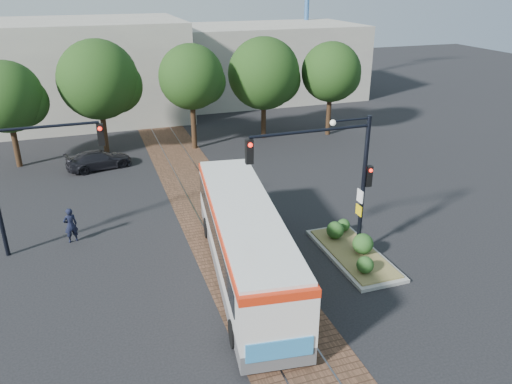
{
  "coord_description": "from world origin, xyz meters",
  "views": [
    {
      "loc": [
        -5.37,
        -17.51,
        11.23
      ],
      "look_at": [
        1.86,
        3.57,
        1.6
      ],
      "focal_mm": 35.0,
      "sensor_mm": 36.0,
      "label": 1
    }
  ],
  "objects_px": {
    "traffic_island": "(353,248)",
    "parked_car": "(99,160)",
    "officer": "(71,225)",
    "signal_pole_left": "(20,170)",
    "signal_pole_main": "(338,168)",
    "city_bus": "(245,238)"
  },
  "relations": [
    {
      "from": "city_bus",
      "to": "signal_pole_main",
      "type": "distance_m",
      "value": 4.69
    },
    {
      "from": "traffic_island",
      "to": "signal_pole_main",
      "type": "distance_m",
      "value": 3.95
    },
    {
      "from": "signal_pole_main",
      "to": "signal_pole_left",
      "type": "relative_size",
      "value": 1.0
    },
    {
      "from": "city_bus",
      "to": "officer",
      "type": "bearing_deg",
      "value": 149.1
    },
    {
      "from": "officer",
      "to": "parked_car",
      "type": "distance_m",
      "value": 9.69
    },
    {
      "from": "signal_pole_main",
      "to": "parked_car",
      "type": "distance_m",
      "value": 17.62
    },
    {
      "from": "city_bus",
      "to": "parked_car",
      "type": "height_order",
      "value": "city_bus"
    },
    {
      "from": "signal_pole_left",
      "to": "officer",
      "type": "distance_m",
      "value": 3.43
    },
    {
      "from": "officer",
      "to": "signal_pole_left",
      "type": "bearing_deg",
      "value": -3.46
    },
    {
      "from": "traffic_island",
      "to": "signal_pole_main",
      "type": "relative_size",
      "value": 0.87
    },
    {
      "from": "city_bus",
      "to": "signal_pole_left",
      "type": "distance_m",
      "value": 9.8
    },
    {
      "from": "signal_pole_main",
      "to": "officer",
      "type": "bearing_deg",
      "value": 154.09
    },
    {
      "from": "signal_pole_left",
      "to": "traffic_island",
      "type": "bearing_deg",
      "value": -20.36
    },
    {
      "from": "signal_pole_main",
      "to": "traffic_island",
      "type": "bearing_deg",
      "value": -5.36
    },
    {
      "from": "city_bus",
      "to": "traffic_island",
      "type": "distance_m",
      "value": 5.14
    },
    {
      "from": "traffic_island",
      "to": "parked_car",
      "type": "xyz_separation_m",
      "value": [
        -9.95,
        14.81,
        0.26
      ]
    },
    {
      "from": "signal_pole_main",
      "to": "officer",
      "type": "height_order",
      "value": "signal_pole_main"
    },
    {
      "from": "traffic_island",
      "to": "signal_pole_main",
      "type": "xyz_separation_m",
      "value": [
        -0.96,
        0.09,
        3.83
      ]
    },
    {
      "from": "city_bus",
      "to": "traffic_island",
      "type": "xyz_separation_m",
      "value": [
        4.96,
        -0.03,
        -1.38
      ]
    },
    {
      "from": "officer",
      "to": "city_bus",
      "type": "bearing_deg",
      "value": 124.92
    },
    {
      "from": "signal_pole_left",
      "to": "parked_car",
      "type": "relative_size",
      "value": 1.49
    },
    {
      "from": "signal_pole_left",
      "to": "parked_car",
      "type": "distance_m",
      "value": 10.93
    }
  ]
}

